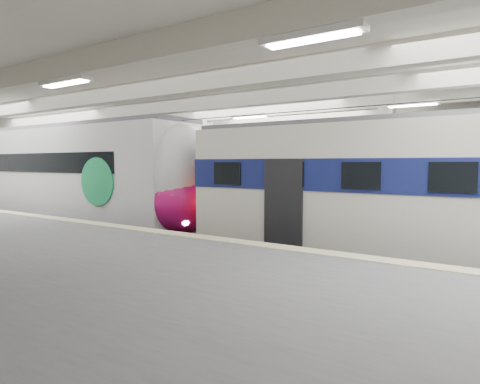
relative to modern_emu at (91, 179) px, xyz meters
The scene contains 4 objects.
station_hall 7.55m from the modern_emu, 13.40° to the right, with size 36.00×24.00×5.75m.
modern_emu is the anchor object (origin of this frame).
older_rer 13.73m from the modern_emu, ahead, with size 13.04×2.88×4.32m.
far_train 6.20m from the modern_emu, 62.58° to the left, with size 14.78×3.68×4.65m.
Camera 1 is at (8.40, -11.60, 3.09)m, focal length 30.00 mm.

